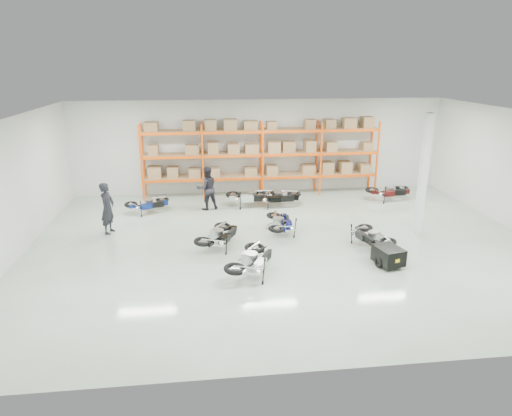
{
  "coord_description": "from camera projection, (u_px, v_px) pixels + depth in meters",
  "views": [
    {
      "loc": [
        -2.79,
        -14.88,
        6.26
      ],
      "look_at": [
        -0.92,
        0.88,
        1.1
      ],
      "focal_mm": 32.0,
      "sensor_mm": 36.0,
      "label": 1
    }
  ],
  "objects": [
    {
      "name": "moto_back_c",
      "position": [
        278.0,
        194.0,
        20.36
      ],
      "size": [
        1.86,
        0.93,
        1.21
      ],
      "primitive_type": null,
      "rotation": [
        0.0,
        -0.09,
        1.57
      ],
      "color": "black",
      "rests_on": "ground"
    },
    {
      "name": "person_left",
      "position": [
        108.0,
        208.0,
        17.07
      ],
      "size": [
        0.64,
        0.81,
        1.96
      ],
      "primitive_type": "imported",
      "rotation": [
        0.0,
        0.0,
        1.31
      ],
      "color": "black",
      "rests_on": "ground"
    },
    {
      "name": "structural_column",
      "position": [
        423.0,
        175.0,
        16.66
      ],
      "size": [
        0.25,
        0.25,
        4.5
      ],
      "primitive_type": "cube",
      "color": "white",
      "rests_on": "ground"
    },
    {
      "name": "pallet_rack",
      "position": [
        261.0,
        148.0,
        21.7
      ],
      "size": [
        11.28,
        0.98,
        3.62
      ],
      "color": "#FF550D",
      "rests_on": "ground"
    },
    {
      "name": "room",
      "position": [
        286.0,
        183.0,
        15.61
      ],
      "size": [
        18.0,
        18.0,
        18.0
      ],
      "color": "#ADC1AE",
      "rests_on": "ground"
    },
    {
      "name": "moto_touring_right",
      "position": [
        371.0,
        233.0,
        15.88
      ],
      "size": [
        1.21,
        1.86,
        1.11
      ],
      "primitive_type": null,
      "rotation": [
        0.0,
        -0.09,
        0.22
      ],
      "color": "black",
      "rests_on": "ground"
    },
    {
      "name": "person_back",
      "position": [
        207.0,
        188.0,
        19.81
      ],
      "size": [
        1.1,
        0.96,
        1.91
      ],
      "primitive_type": "imported",
      "rotation": [
        0.0,
        0.0,
        3.44
      ],
      "color": "black",
      "rests_on": "ground"
    },
    {
      "name": "trailer",
      "position": [
        388.0,
        256.0,
        14.42
      ],
      "size": [
        0.91,
        1.57,
        0.63
      ],
      "rotation": [
        0.0,
        0.0,
        0.24
      ],
      "color": "black",
      "rests_on": "ground"
    },
    {
      "name": "moto_blue_centre",
      "position": [
        281.0,
        220.0,
        17.15
      ],
      "size": [
        1.05,
        1.85,
        1.15
      ],
      "primitive_type": null,
      "rotation": [
        0.0,
        -0.09,
        3.04
      ],
      "color": "#081254",
      "rests_on": "ground"
    },
    {
      "name": "moto_back_a",
      "position": [
        148.0,
        201.0,
        19.49
      ],
      "size": [
        1.85,
        1.42,
        1.08
      ],
      "primitive_type": null,
      "rotation": [
        0.0,
        -0.09,
        1.98
      ],
      "color": "navy",
      "rests_on": "ground"
    },
    {
      "name": "moto_black_far_left",
      "position": [
        219.0,
        232.0,
        15.83
      ],
      "size": [
        1.69,
        2.09,
        1.21
      ],
      "primitive_type": null,
      "rotation": [
        0.0,
        -0.09,
        2.66
      ],
      "color": "black",
      "rests_on": "ground"
    },
    {
      "name": "moto_back_b",
      "position": [
        251.0,
        193.0,
        20.37
      ],
      "size": [
        1.92,
        0.95,
        1.24
      ],
      "primitive_type": null,
      "rotation": [
        0.0,
        -0.09,
        1.57
      ],
      "color": "silver",
      "rests_on": "ground"
    },
    {
      "name": "moto_silver_left",
      "position": [
        253.0,
        256.0,
        13.82
      ],
      "size": [
        1.77,
        2.21,
        1.28
      ],
      "primitive_type": null,
      "rotation": [
        0.0,
        -0.09,
        2.67
      ],
      "color": "#B7B9BE",
      "rests_on": "ground"
    },
    {
      "name": "moto_back_d",
      "position": [
        390.0,
        188.0,
        21.23
      ],
      "size": [
        1.94,
        1.12,
        1.2
      ],
      "primitive_type": null,
      "rotation": [
        0.0,
        -0.09,
        1.68
      ],
      "color": "#440D0E",
      "rests_on": "ground"
    }
  ]
}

